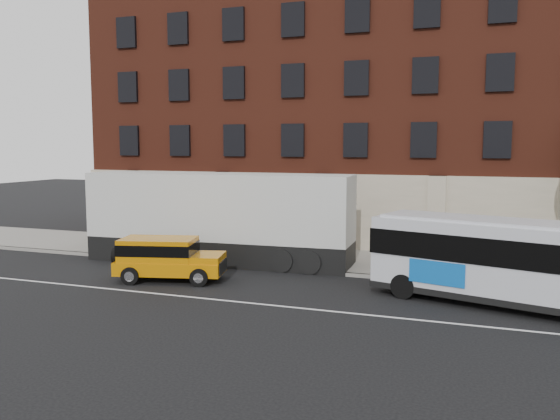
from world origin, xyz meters
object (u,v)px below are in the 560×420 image
(shipping_container, at_px, (218,219))
(city_bus, at_px, (535,263))
(yellow_suv, at_px, (165,256))
(sign_pole, at_px, (128,230))

(shipping_container, bearing_deg, city_bus, -15.68)
(city_bus, relative_size, yellow_suv, 2.37)
(city_bus, bearing_deg, shipping_container, 164.32)
(sign_pole, height_order, city_bus, city_bus)
(yellow_suv, height_order, shipping_container, shipping_container)
(city_bus, bearing_deg, yellow_suv, -178.65)
(yellow_suv, bearing_deg, city_bus, 1.35)
(sign_pole, distance_m, city_bus, 18.87)
(sign_pole, xyz_separation_m, city_bus, (18.59, -3.25, 0.26))
(sign_pole, relative_size, yellow_suv, 0.51)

